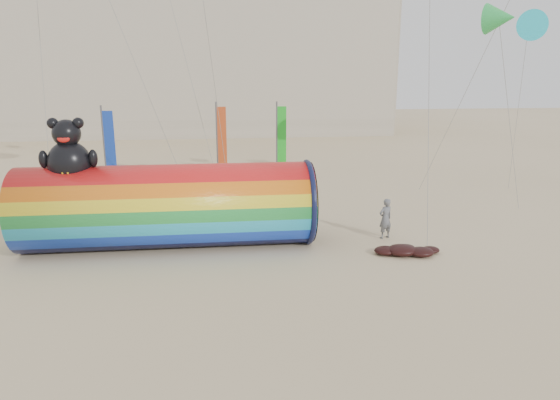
{
  "coord_description": "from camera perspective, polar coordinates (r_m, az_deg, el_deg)",
  "views": [
    {
      "loc": [
        -1.62,
        -15.99,
        6.89
      ],
      "look_at": [
        0.5,
        1.5,
        2.4
      ],
      "focal_mm": 32.0,
      "sensor_mm": 36.0,
      "label": 1
    }
  ],
  "objects": [
    {
      "name": "ground",
      "position": [
        17.48,
        -1.05,
        -8.91
      ],
      "size": [
        160.0,
        160.0,
        0.0
      ],
      "primitive_type": "plane",
      "color": "#CCB58C",
      "rests_on": "ground"
    },
    {
      "name": "hotel_building",
      "position": [
        62.9,
        -17.14,
        16.82
      ],
      "size": [
        60.4,
        15.4,
        20.6
      ],
      "color": "#B7AD99",
      "rests_on": "ground"
    },
    {
      "name": "windsock_assembly",
      "position": [
        20.58,
        -12.65,
        -0.45
      ],
      "size": [
        11.6,
        3.53,
        5.35
      ],
      "color": "red",
      "rests_on": "ground"
    },
    {
      "name": "kite_handler",
      "position": [
        21.73,
        11.96,
        -2.09
      ],
      "size": [
        0.75,
        0.62,
        1.75
      ],
      "primitive_type": "imported",
      "rotation": [
        0.0,
        0.0,
        3.51
      ],
      "color": "slate",
      "rests_on": "ground"
    },
    {
      "name": "fabric_bundle",
      "position": [
        20.18,
        14.26,
        -5.6
      ],
      "size": [
        2.62,
        1.35,
        0.41
      ],
      "color": "black",
      "rests_on": "ground"
    },
    {
      "name": "festival_banners",
      "position": [
        30.49,
        -8.32,
        6.13
      ],
      "size": [
        10.56,
        2.76,
        5.2
      ],
      "color": "#59595E",
      "rests_on": "ground"
    }
  ]
}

